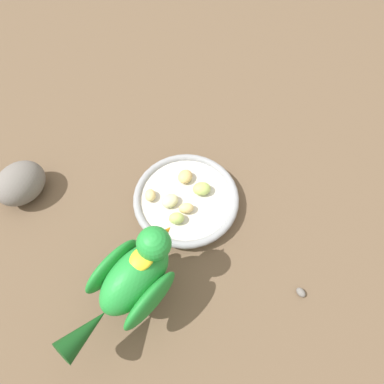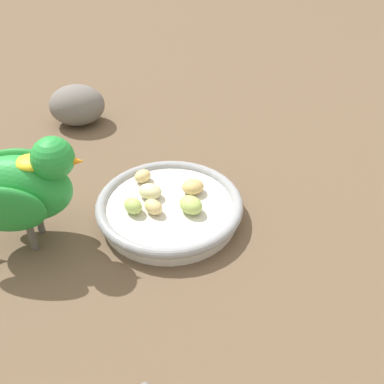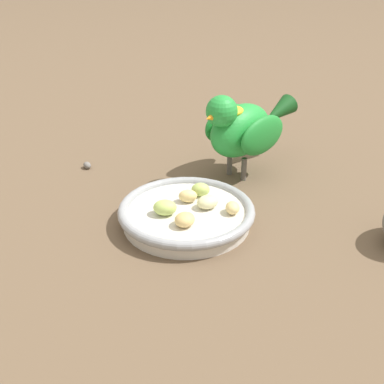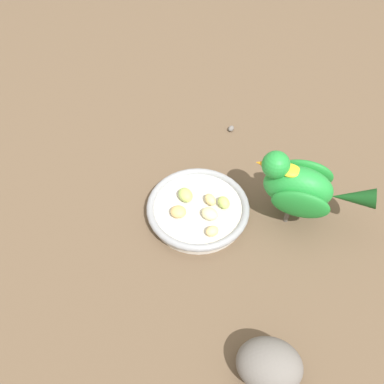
# 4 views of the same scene
# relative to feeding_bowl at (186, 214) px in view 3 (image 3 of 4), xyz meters

# --- Properties ---
(ground_plane) EXTENTS (4.00, 4.00, 0.00)m
(ground_plane) POSITION_rel_feeding_bowl_xyz_m (-0.03, 0.02, -0.02)
(ground_plane) COLOR brown
(feeding_bowl) EXTENTS (0.20, 0.20, 0.03)m
(feeding_bowl) POSITION_rel_feeding_bowl_xyz_m (0.00, 0.00, 0.00)
(feeding_bowl) COLOR beige
(feeding_bowl) RESTS_ON ground_plane
(apple_piece_0) EXTENTS (0.02, 0.03, 0.02)m
(apple_piece_0) POSITION_rel_feeding_bowl_xyz_m (-0.02, -0.00, 0.02)
(apple_piece_0) COLOR #E5C67F
(apple_piece_0) RESTS_ON feeding_bowl
(apple_piece_1) EXTENTS (0.03, 0.04, 0.02)m
(apple_piece_1) POSITION_rel_feeding_bowl_xyz_m (0.01, -0.03, 0.02)
(apple_piece_1) COLOR #B2CC66
(apple_piece_1) RESTS_ON feeding_bowl
(apple_piece_2) EXTENTS (0.04, 0.04, 0.02)m
(apple_piece_2) POSITION_rel_feeding_bowl_xyz_m (0.04, 0.00, 0.02)
(apple_piece_2) COLOR tan
(apple_piece_2) RESTS_ON feeding_bowl
(apple_piece_3) EXTENTS (0.02, 0.03, 0.02)m
(apple_piece_3) POSITION_rel_feeding_bowl_xyz_m (-0.05, 0.01, 0.02)
(apple_piece_3) COLOR #B2CC66
(apple_piece_3) RESTS_ON feeding_bowl
(apple_piece_4) EXTENTS (0.04, 0.04, 0.02)m
(apple_piece_4) POSITION_rel_feeding_bowl_xyz_m (-0.01, 0.03, 0.02)
(apple_piece_4) COLOR beige
(apple_piece_4) RESTS_ON feeding_bowl
(apple_piece_5) EXTENTS (0.03, 0.02, 0.02)m
(apple_piece_5) POSITION_rel_feeding_bowl_xyz_m (-0.00, 0.07, 0.02)
(apple_piece_5) COLOR #E5C67F
(apple_piece_5) RESTS_ON feeding_bowl
(parrot) EXTENTS (0.19, 0.17, 0.15)m
(parrot) POSITION_rel_feeding_bowl_xyz_m (-0.17, 0.07, 0.07)
(parrot) COLOR #59544C
(parrot) RESTS_ON ground_plane
(pebble_0) EXTENTS (0.02, 0.02, 0.01)m
(pebble_0) POSITION_rel_feeding_bowl_xyz_m (-0.17, -0.20, -0.01)
(pebble_0) COLOR slate
(pebble_0) RESTS_ON ground_plane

